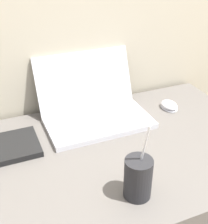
# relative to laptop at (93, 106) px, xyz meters

# --- Properties ---
(desk) EXTENTS (1.01, 0.68, 0.74)m
(desk) POSITION_rel_laptop_xyz_m (0.03, -0.22, -0.42)
(desk) COLOR #5B5651
(desk) RESTS_ON ground_plane
(laptop) EXTENTS (0.39, 0.30, 0.23)m
(laptop) POSITION_rel_laptop_xyz_m (0.00, 0.00, 0.00)
(laptop) COLOR silver
(laptop) RESTS_ON desk
(drink_cup) EXTENTS (0.08, 0.08, 0.23)m
(drink_cup) POSITION_rel_laptop_xyz_m (-0.04, -0.43, 0.01)
(drink_cup) COLOR #232326
(drink_cup) RESTS_ON desk
(computer_mouse) EXTENTS (0.06, 0.08, 0.03)m
(computer_mouse) POSITION_rel_laptop_xyz_m (0.31, -0.05, -0.04)
(computer_mouse) COLOR #B2B2B7
(computer_mouse) RESTS_ON desk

